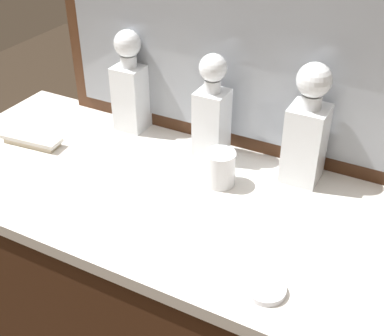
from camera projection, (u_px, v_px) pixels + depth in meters
The scene contains 8 objects.
dresser at pixel (192, 327), 1.42m from camera, with size 1.39×0.56×0.90m.
dresser_mirror at pixel (245, 23), 1.18m from camera, with size 1.05×0.03×0.66m.
crystal_decanter_left at pixel (306, 135), 1.17m from camera, with size 0.09×0.09×0.29m.
crystal_decanter_far_left at pixel (212, 117), 1.26m from camera, with size 0.07×0.07×0.27m.
crystal_decanter_right at pixel (131, 90), 1.38m from camera, with size 0.08×0.08×0.28m.
crystal_tumbler_center at pixel (220, 170), 1.20m from camera, with size 0.07×0.07×0.08m.
silver_brush_rear at pixel (32, 140), 1.36m from camera, with size 0.17×0.07×0.02m.
porcelain_dish at pixel (266, 290), 0.93m from camera, with size 0.07×0.07×0.01m.
Camera 1 is at (0.44, -0.83, 1.60)m, focal length 47.88 mm.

